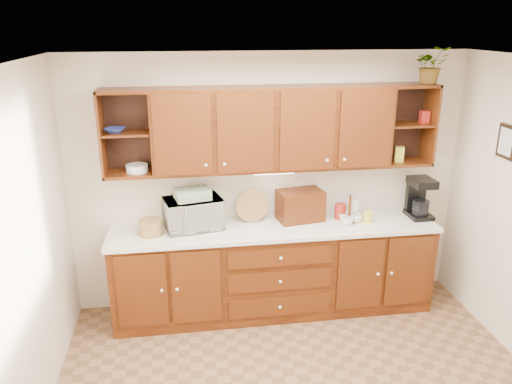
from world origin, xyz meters
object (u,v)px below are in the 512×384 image
object	(u,v)px
coffee_maker	(419,198)
potted_plant	(431,65)
bread_box	(300,205)
microwave	(193,213)

from	to	relation	value
coffee_maker	potted_plant	size ratio (longest dim) A/B	1.18
bread_box	coffee_maker	distance (m)	1.24
bread_box	potted_plant	xyz separation A→B (m)	(1.23, -0.04, 1.37)
microwave	coffee_maker	distance (m)	2.32
bread_box	potted_plant	bearing A→B (deg)	-11.34
bread_box	coffee_maker	xyz separation A→B (m)	(1.24, -0.08, 0.04)
bread_box	potted_plant	size ratio (longest dim) A/B	1.27
microwave	bread_box	bearing A→B (deg)	-10.03
microwave	potted_plant	world-z (taller)	potted_plant
microwave	bread_box	xyz separation A→B (m)	(1.08, 0.04, 0.01)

